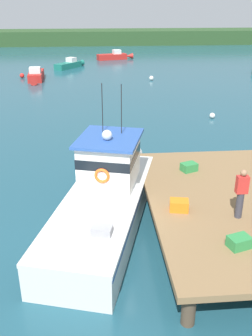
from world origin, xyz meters
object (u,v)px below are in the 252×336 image
object	(u,v)px
main_fishing_boat	(106,195)
crate_stack_mid_dock	(239,242)
moored_boat_mid_harbor	(114,56)
crate_stack_near_edge	(189,167)
deckhand_further_back	(241,193)
moored_boat_outer_mooring	(70,64)
moored_boat_near_channel	(36,75)
mooring_buoy_inshore	(151,78)
mooring_buoy_spare_mooring	(22,76)
crate_single_by_cleat	(179,205)
mooring_buoy_outer	(212,116)

from	to	relation	value
main_fishing_boat	crate_stack_mid_dock	world-z (taller)	main_fishing_boat
moored_boat_mid_harbor	crate_stack_near_edge	bearing A→B (deg)	-88.90
deckhand_further_back	moored_boat_outer_mooring	world-z (taller)	deckhand_further_back
moored_boat_outer_mooring	moored_boat_near_channel	bearing A→B (deg)	-112.91
moored_boat_near_channel	mooring_buoy_inshore	distance (m)	11.65
crate_stack_near_edge	moored_boat_near_channel	bearing A→B (deg)	110.10
moored_boat_near_channel	moored_boat_outer_mooring	xyz separation A→B (m)	(3.03, 7.18, -0.06)
crate_stack_near_edge	mooring_buoy_inshore	xyz separation A→B (m)	(2.13, 24.74, -1.14)
crate_stack_near_edge	mooring_buoy_spare_mooring	bearing A→B (deg)	112.17
moored_boat_mid_harbor	mooring_buoy_spare_mooring	world-z (taller)	moored_boat_mid_harbor
crate_single_by_cleat	crate_stack_near_edge	bearing A→B (deg)	70.90
moored_boat_mid_harbor	mooring_buoy_spare_mooring	distance (m)	16.16
deckhand_further_back	moored_boat_near_channel	xyz separation A→B (m)	(-10.17, 29.46, -1.60)
crate_stack_near_edge	mooring_buoy_outer	distance (m)	11.98
crate_stack_mid_dock	moored_boat_outer_mooring	xyz separation A→B (m)	(-6.60, 38.20, -0.96)
crate_single_by_cleat	mooring_buoy_outer	distance (m)	15.19
moored_boat_mid_harbor	mooring_buoy_outer	size ratio (longest dim) A/B	13.24
crate_stack_near_edge	moored_boat_mid_harbor	xyz separation A→B (m)	(-0.76, 39.61, -0.93)
moored_boat_near_channel	moored_boat_outer_mooring	world-z (taller)	moored_boat_near_channel
crate_stack_mid_dock	crate_single_by_cleat	distance (m)	2.46
crate_stack_near_edge	crate_single_by_cleat	world-z (taller)	crate_single_by_cleat
deckhand_further_back	moored_boat_outer_mooring	size ratio (longest dim) A/B	0.38
moored_boat_near_channel	mooring_buoy_inshore	size ratio (longest dim) A/B	12.00
crate_stack_near_edge	mooring_buoy_outer	size ratio (longest dim) A/B	1.58
crate_single_by_cleat	moored_boat_near_channel	xyz separation A→B (m)	(-8.41, 28.89, -0.92)
moored_boat_outer_mooring	main_fishing_boat	bearing A→B (deg)	-84.92
crate_stack_near_edge	mooring_buoy_inshore	size ratio (longest dim) A/B	1.36
crate_single_by_cleat	moored_boat_outer_mooring	world-z (taller)	crate_single_by_cleat
moored_boat_near_channel	mooring_buoy_inshore	xyz separation A→B (m)	(11.59, -1.11, -0.24)
moored_boat_near_channel	mooring_buoy_spare_mooring	xyz separation A→B (m)	(-1.60, 1.31, -0.22)
main_fishing_boat	deckhand_further_back	bearing A→B (deg)	-28.23
crate_stack_mid_dock	mooring_buoy_spare_mooring	xyz separation A→B (m)	(-11.24, 32.33, -1.13)
moored_boat_outer_mooring	mooring_buoy_outer	bearing A→B (deg)	-63.82
crate_single_by_cleat	mooring_buoy_spare_mooring	distance (m)	31.84
mooring_buoy_spare_mooring	mooring_buoy_inshore	world-z (taller)	mooring_buoy_spare_mooring
moored_boat_outer_mooring	crate_single_by_cleat	bearing A→B (deg)	-81.53
moored_boat_near_channel	crate_single_by_cleat	bearing A→B (deg)	-73.78
moored_boat_mid_harbor	mooring_buoy_inshore	bearing A→B (deg)	-79.02
crate_stack_near_edge	deckhand_further_back	distance (m)	3.75
deckhand_further_back	moored_boat_mid_harbor	world-z (taller)	deckhand_further_back
mooring_buoy_spare_mooring	moored_boat_near_channel	bearing A→B (deg)	-39.25
crate_single_by_cleat	mooring_buoy_spare_mooring	size ratio (longest dim) A/B	1.28
mooring_buoy_outer	moored_boat_near_channel	bearing A→B (deg)	133.12
crate_stack_near_edge	mooring_buoy_outer	world-z (taller)	crate_stack_near_edge
mooring_buoy_spare_mooring	mooring_buoy_outer	distance (m)	22.26
moored_boat_near_channel	mooring_buoy_outer	distance (m)	20.21
crate_stack_near_edge	mooring_buoy_spare_mooring	world-z (taller)	crate_stack_near_edge
crate_single_by_cleat	moored_boat_outer_mooring	size ratio (longest dim) A/B	0.14
moored_boat_near_channel	main_fishing_boat	bearing A→B (deg)	-77.41
crate_single_by_cleat	crate_stack_mid_dock	bearing A→B (deg)	-59.97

